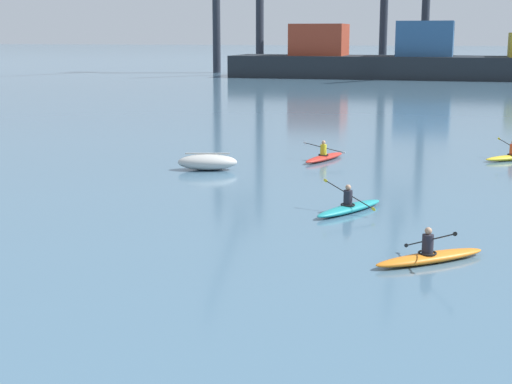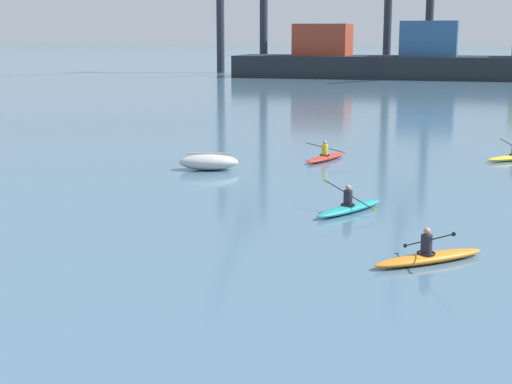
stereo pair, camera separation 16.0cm
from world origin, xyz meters
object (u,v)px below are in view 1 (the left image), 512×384
object	(u,v)px
container_barge	(421,60)
kayak_red	(324,157)
kayak_teal	(349,207)
kayak_orange	(430,256)
capsized_dinghy	(207,162)

from	to	relation	value
container_barge	kayak_red	size ratio (longest dim) A/B	15.17
kayak_red	kayak_teal	bearing A→B (deg)	-75.27
kayak_teal	kayak_orange	distance (m)	5.98
capsized_dinghy	kayak_teal	size ratio (longest dim) A/B	0.85
capsized_dinghy	kayak_red	size ratio (longest dim) A/B	0.82
kayak_teal	kayak_red	xyz separation A→B (m)	(-2.75, 10.48, 0.00)
container_barge	kayak_teal	world-z (taller)	container_barge
container_barge	kayak_orange	bearing A→B (deg)	-86.40
container_barge	kayak_orange	size ratio (longest dim) A/B	17.50
kayak_teal	kayak_orange	xyz separation A→B (m)	(2.90, -5.24, 0.00)
capsized_dinghy	kayak_red	xyz separation A→B (m)	(4.47, 3.96, -0.18)
container_barge	capsized_dinghy	world-z (taller)	container_barge
kayak_teal	kayak_orange	bearing A→B (deg)	-61.05
kayak_orange	container_barge	bearing A→B (deg)	93.60
kayak_teal	kayak_red	world-z (taller)	kayak_teal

